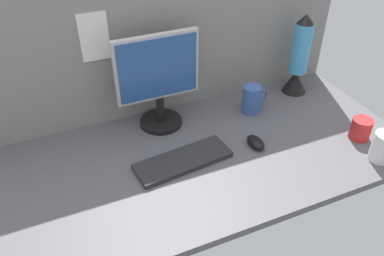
{
  "coord_description": "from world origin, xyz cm",
  "views": [
    {
      "loc": [
        -42.45,
        -106.81,
        98.59
      ],
      "look_at": [
        -0.14,
        0.0,
        14.0
      ],
      "focal_mm": 36.67,
      "sensor_mm": 36.0,
      "label": 1
    }
  ],
  "objects_px": {
    "mug_red_plastic": "(361,129)",
    "mug_ceramic_white": "(383,147)",
    "lava_lamp": "(299,61)",
    "keyboard": "(183,160)",
    "mug_ceramic_blue": "(252,99)",
    "monitor": "(157,79)",
    "mouse": "(256,142)"
  },
  "relations": [
    {
      "from": "monitor",
      "to": "mug_ceramic_white",
      "type": "distance_m",
      "value": 0.9
    },
    {
      "from": "keyboard",
      "to": "mouse",
      "type": "bearing_deg",
      "value": -10.07
    },
    {
      "from": "monitor",
      "to": "lava_lamp",
      "type": "relative_size",
      "value": 1.05
    },
    {
      "from": "lava_lamp",
      "to": "mug_ceramic_white",
      "type": "bearing_deg",
      "value": -89.82
    },
    {
      "from": "mug_ceramic_white",
      "to": "lava_lamp",
      "type": "bearing_deg",
      "value": 90.18
    },
    {
      "from": "mouse",
      "to": "lava_lamp",
      "type": "relative_size",
      "value": 0.25
    },
    {
      "from": "mouse",
      "to": "mug_red_plastic",
      "type": "bearing_deg",
      "value": -18.57
    },
    {
      "from": "mug_ceramic_blue",
      "to": "lava_lamp",
      "type": "bearing_deg",
      "value": 14.17
    },
    {
      "from": "monitor",
      "to": "mouse",
      "type": "bearing_deg",
      "value": -45.41
    },
    {
      "from": "mug_ceramic_white",
      "to": "lava_lamp",
      "type": "distance_m",
      "value": 0.56
    },
    {
      "from": "keyboard",
      "to": "mug_red_plastic",
      "type": "bearing_deg",
      "value": -17.28
    },
    {
      "from": "mug_red_plastic",
      "to": "lava_lamp",
      "type": "distance_m",
      "value": 0.43
    },
    {
      "from": "keyboard",
      "to": "mouse",
      "type": "xyz_separation_m",
      "value": [
        0.3,
        -0.02,
        0.01
      ]
    },
    {
      "from": "mouse",
      "to": "mug_ceramic_white",
      "type": "relative_size",
      "value": 0.8
    },
    {
      "from": "mouse",
      "to": "mug_ceramic_white",
      "type": "bearing_deg",
      "value": -35.5
    },
    {
      "from": "mug_red_plastic",
      "to": "mug_ceramic_white",
      "type": "bearing_deg",
      "value": -99.44
    },
    {
      "from": "mug_red_plastic",
      "to": "monitor",
      "type": "bearing_deg",
      "value": 149.3
    },
    {
      "from": "keyboard",
      "to": "monitor",
      "type": "bearing_deg",
      "value": 82.74
    },
    {
      "from": "mouse",
      "to": "mug_ceramic_blue",
      "type": "relative_size",
      "value": 0.76
    },
    {
      "from": "mug_red_plastic",
      "to": "mug_ceramic_white",
      "type": "relative_size",
      "value": 0.74
    },
    {
      "from": "mug_ceramic_white",
      "to": "mug_red_plastic",
      "type": "bearing_deg",
      "value": 80.56
    },
    {
      "from": "lava_lamp",
      "to": "monitor",
      "type": "bearing_deg",
      "value": 179.49
    },
    {
      "from": "keyboard",
      "to": "mug_ceramic_blue",
      "type": "relative_size",
      "value": 2.94
    },
    {
      "from": "mouse",
      "to": "keyboard",
      "type": "bearing_deg",
      "value": 173.68
    },
    {
      "from": "monitor",
      "to": "mug_red_plastic",
      "type": "relative_size",
      "value": 4.5
    },
    {
      "from": "mug_ceramic_blue",
      "to": "mug_red_plastic",
      "type": "height_order",
      "value": "mug_ceramic_blue"
    },
    {
      "from": "mouse",
      "to": "mug_ceramic_white",
      "type": "height_order",
      "value": "mug_ceramic_white"
    },
    {
      "from": "monitor",
      "to": "mug_ceramic_white",
      "type": "bearing_deg",
      "value": -39.02
    },
    {
      "from": "monitor",
      "to": "lava_lamp",
      "type": "distance_m",
      "value": 0.69
    },
    {
      "from": "mouse",
      "to": "mug_red_plastic",
      "type": "relative_size",
      "value": 1.08
    },
    {
      "from": "monitor",
      "to": "mug_red_plastic",
      "type": "height_order",
      "value": "monitor"
    },
    {
      "from": "mug_red_plastic",
      "to": "mug_ceramic_white",
      "type": "xyz_separation_m",
      "value": [
        -0.02,
        -0.14,
        0.01
      ]
    }
  ]
}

